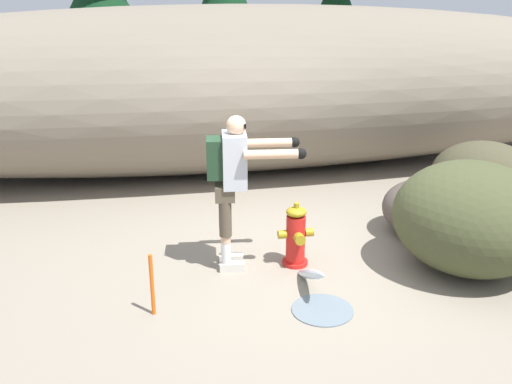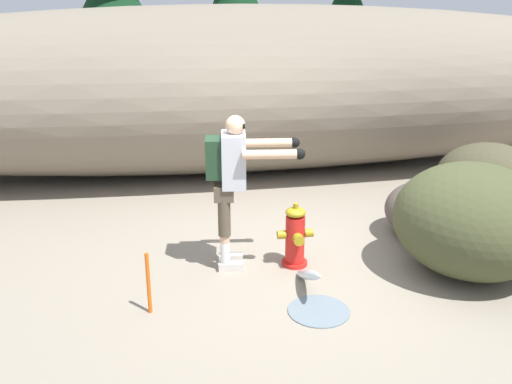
% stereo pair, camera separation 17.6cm
% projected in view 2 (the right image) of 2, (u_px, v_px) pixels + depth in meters
% --- Properties ---
extents(ground_plane, '(56.00, 56.00, 0.04)m').
position_uv_depth(ground_plane, '(288.00, 260.00, 6.27)').
color(ground_plane, gray).
extents(dirt_embankment, '(16.92, 3.20, 2.61)m').
position_uv_depth(dirt_embankment, '(241.00, 89.00, 9.08)').
color(dirt_embankment, '#756B5B').
rests_on(dirt_embankment, ground_plane).
extents(fire_hydrant, '(0.39, 0.33, 0.71)m').
position_uv_depth(fire_hydrant, '(295.00, 237.00, 6.01)').
color(fire_hydrant, red).
rests_on(fire_hydrant, ground_plane).
extents(hydrant_water_jet, '(0.57, 1.13, 0.48)m').
position_uv_depth(hydrant_water_jet, '(311.00, 285.00, 5.45)').
color(hydrant_water_jet, silver).
rests_on(hydrant_water_jet, ground_plane).
extents(utility_worker, '(1.01, 0.60, 1.64)m').
position_uv_depth(utility_worker, '(233.00, 174.00, 5.75)').
color(utility_worker, beige).
rests_on(utility_worker, ground_plane).
extents(boulder_large, '(2.18, 2.18, 1.18)m').
position_uv_depth(boulder_large, '(472.00, 220.00, 5.76)').
color(boulder_large, '#404529').
rests_on(boulder_large, ground_plane).
extents(boulder_mid, '(1.82, 1.82, 0.96)m').
position_uv_depth(boulder_mid, '(490.00, 180.00, 7.35)').
color(boulder_mid, '#46422D').
rests_on(boulder_mid, ground_plane).
extents(boulder_small, '(1.33, 1.35, 0.66)m').
position_uv_depth(boulder_small, '(424.00, 210.00, 6.76)').
color(boulder_small, '#4C433D').
rests_on(boulder_small, ground_plane).
extents(survey_stake, '(0.04, 0.04, 0.60)m').
position_uv_depth(survey_stake, '(148.00, 283.00, 5.11)').
color(survey_stake, '#E55914').
rests_on(survey_stake, ground_plane).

